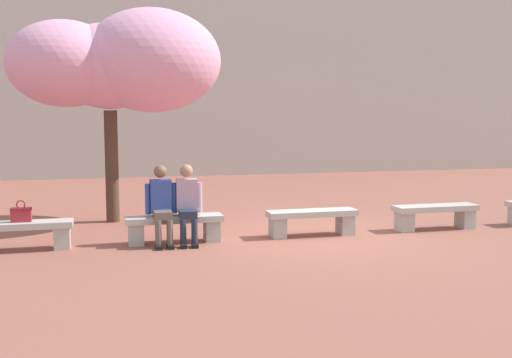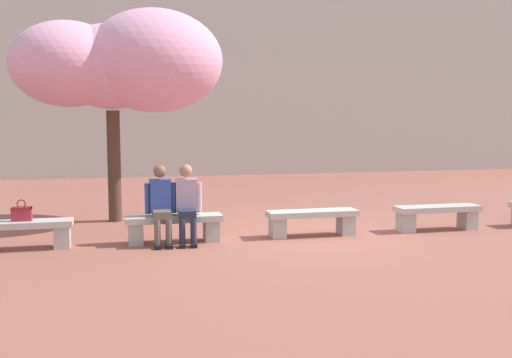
{
  "view_description": "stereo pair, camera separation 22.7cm",
  "coord_description": "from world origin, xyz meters",
  "px_view_note": "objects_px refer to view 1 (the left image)",
  "views": [
    {
      "loc": [
        -3.41,
        -9.74,
        2.11
      ],
      "look_at": [
        -0.96,
        0.2,
        1.0
      ],
      "focal_mm": 42.0,
      "sensor_mm": 36.0,
      "label": 1
    },
    {
      "loc": [
        -3.19,
        -9.79,
        2.11
      ],
      "look_at": [
        -0.96,
        0.2,
        1.0
      ],
      "focal_mm": 42.0,
      "sensor_mm": 36.0,
      "label": 2
    }
  ],
  "objects_px": {
    "stone_bench_center": "(312,219)",
    "handbag": "(21,214)",
    "stone_bench_near_west": "(174,225)",
    "stone_bench_near_east": "(435,213)",
    "stone_bench_west_end": "(20,232)",
    "person_seated_right": "(187,201)",
    "person_seated_left": "(161,202)",
    "cherry_tree_main": "(118,64)"
  },
  "relations": [
    {
      "from": "person_seated_left",
      "to": "stone_bench_near_east",
      "type": "bearing_deg",
      "value": 0.61
    },
    {
      "from": "stone_bench_west_end",
      "to": "stone_bench_near_west",
      "type": "height_order",
      "value": "same"
    },
    {
      "from": "stone_bench_west_end",
      "to": "person_seated_left",
      "type": "height_order",
      "value": "person_seated_left"
    },
    {
      "from": "stone_bench_near_west",
      "to": "handbag",
      "type": "height_order",
      "value": "handbag"
    },
    {
      "from": "person_seated_left",
      "to": "handbag",
      "type": "relative_size",
      "value": 3.81
    },
    {
      "from": "stone_bench_west_end",
      "to": "handbag",
      "type": "bearing_deg",
      "value": 35.17
    },
    {
      "from": "stone_bench_west_end",
      "to": "person_seated_left",
      "type": "relative_size",
      "value": 1.23
    },
    {
      "from": "stone_bench_center",
      "to": "handbag",
      "type": "bearing_deg",
      "value": 179.77
    },
    {
      "from": "stone_bench_near_west",
      "to": "cherry_tree_main",
      "type": "xyz_separation_m",
      "value": [
        -0.81,
        2.16,
        2.78
      ]
    },
    {
      "from": "person_seated_right",
      "to": "handbag",
      "type": "relative_size",
      "value": 3.81
    },
    {
      "from": "cherry_tree_main",
      "to": "person_seated_left",
      "type": "bearing_deg",
      "value": -74.88
    },
    {
      "from": "stone_bench_west_end",
      "to": "handbag",
      "type": "height_order",
      "value": "handbag"
    },
    {
      "from": "stone_bench_west_end",
      "to": "handbag",
      "type": "distance_m",
      "value": 0.28
    },
    {
      "from": "person_seated_right",
      "to": "handbag",
      "type": "bearing_deg",
      "value": 178.39
    },
    {
      "from": "stone_bench_near_west",
      "to": "cherry_tree_main",
      "type": "distance_m",
      "value": 3.61
    },
    {
      "from": "stone_bench_west_end",
      "to": "cherry_tree_main",
      "type": "bearing_deg",
      "value": 53.88
    },
    {
      "from": "stone_bench_west_end",
      "to": "cherry_tree_main",
      "type": "xyz_separation_m",
      "value": [
        1.58,
        2.16,
        2.78
      ]
    },
    {
      "from": "stone_bench_near_east",
      "to": "handbag",
      "type": "distance_m",
      "value": 7.15
    },
    {
      "from": "stone_bench_center",
      "to": "cherry_tree_main",
      "type": "height_order",
      "value": "cherry_tree_main"
    },
    {
      "from": "person_seated_right",
      "to": "cherry_tree_main",
      "type": "height_order",
      "value": "cherry_tree_main"
    },
    {
      "from": "cherry_tree_main",
      "to": "person_seated_right",
      "type": "bearing_deg",
      "value": -65.35
    },
    {
      "from": "person_seated_left",
      "to": "person_seated_right",
      "type": "distance_m",
      "value": 0.42
    },
    {
      "from": "person_seated_right",
      "to": "stone_bench_near_west",
      "type": "bearing_deg",
      "value": 165.6
    },
    {
      "from": "handbag",
      "to": "person_seated_right",
      "type": "bearing_deg",
      "value": -1.61
    },
    {
      "from": "cherry_tree_main",
      "to": "handbag",
      "type": "bearing_deg",
      "value": -125.89
    },
    {
      "from": "stone_bench_near_west",
      "to": "handbag",
      "type": "distance_m",
      "value": 2.38
    },
    {
      "from": "stone_bench_center",
      "to": "person_seated_left",
      "type": "relative_size",
      "value": 1.23
    },
    {
      "from": "stone_bench_near_east",
      "to": "handbag",
      "type": "height_order",
      "value": "handbag"
    },
    {
      "from": "stone_bench_near_west",
      "to": "person_seated_left",
      "type": "height_order",
      "value": "person_seated_left"
    },
    {
      "from": "stone_bench_near_east",
      "to": "person_seated_left",
      "type": "bearing_deg",
      "value": -179.39
    },
    {
      "from": "stone_bench_west_end",
      "to": "cherry_tree_main",
      "type": "distance_m",
      "value": 3.86
    },
    {
      "from": "stone_bench_near_east",
      "to": "handbag",
      "type": "bearing_deg",
      "value": 179.85
    },
    {
      "from": "person_seated_left",
      "to": "person_seated_right",
      "type": "relative_size",
      "value": 1.0
    },
    {
      "from": "stone_bench_west_end",
      "to": "stone_bench_near_east",
      "type": "xyz_separation_m",
      "value": [
        7.17,
        0.0,
        0.0
      ]
    },
    {
      "from": "stone_bench_center",
      "to": "stone_bench_near_east",
      "type": "distance_m",
      "value": 2.39
    },
    {
      "from": "stone_bench_west_end",
      "to": "person_seated_right",
      "type": "distance_m",
      "value": 2.63
    },
    {
      "from": "stone_bench_near_east",
      "to": "person_seated_left",
      "type": "xyz_separation_m",
      "value": [
        -4.99,
        -0.05,
        0.4
      ]
    },
    {
      "from": "stone_bench_near_east",
      "to": "person_seated_right",
      "type": "distance_m",
      "value": 4.59
    },
    {
      "from": "stone_bench_center",
      "to": "stone_bench_near_east",
      "type": "bearing_deg",
      "value": 0.0
    },
    {
      "from": "handbag",
      "to": "cherry_tree_main",
      "type": "height_order",
      "value": "cherry_tree_main"
    },
    {
      "from": "person_seated_left",
      "to": "cherry_tree_main",
      "type": "xyz_separation_m",
      "value": [
        -0.6,
        2.22,
        2.38
      ]
    },
    {
      "from": "stone_bench_center",
      "to": "handbag",
      "type": "height_order",
      "value": "handbag"
    }
  ]
}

